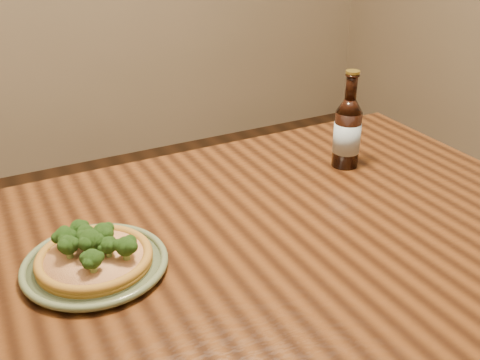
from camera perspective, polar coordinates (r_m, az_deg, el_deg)
name	(u,v)px	position (r m, az deg, el deg)	size (l,w,h in m)	color
table	(204,290)	(1.14, -3.70, -11.13)	(1.60, 0.90, 0.75)	#4F2910
plate	(95,264)	(1.06, -14.50, -8.29)	(0.26, 0.26, 0.02)	#5D6A49
pizza	(94,255)	(1.05, -14.65, -7.33)	(0.21, 0.21, 0.07)	#AD7827
beer_bottle	(347,132)	(1.40, 10.85, 4.83)	(0.07, 0.07, 0.24)	black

